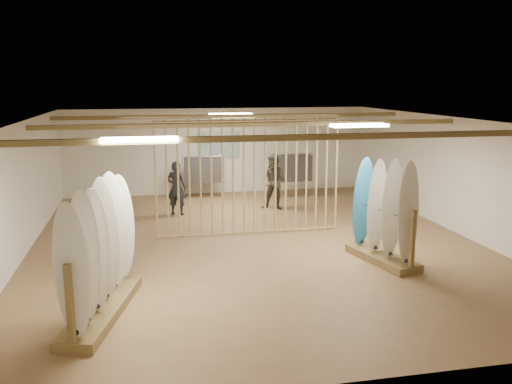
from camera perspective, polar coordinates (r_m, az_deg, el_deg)
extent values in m
plane|color=olive|center=(12.48, 0.00, -5.41)|extent=(12.00, 12.00, 0.00)
plane|color=gray|center=(11.97, 0.00, 7.53)|extent=(12.00, 12.00, 0.00)
plane|color=silver|center=(18.00, -3.93, 4.34)|extent=(12.00, 0.00, 12.00)
plane|color=silver|center=(6.58, 10.90, -8.46)|extent=(12.00, 0.00, 12.00)
plane|color=silver|center=(12.17, -23.71, -0.03)|extent=(0.00, 12.00, 12.00)
plane|color=silver|center=(14.04, 20.41, 1.63)|extent=(0.00, 12.00, 12.00)
cube|color=olive|center=(11.98, 0.00, 7.14)|extent=(9.50, 6.12, 0.10)
cube|color=white|center=(11.98, 0.00, 7.24)|extent=(1.20, 0.35, 0.06)
cylinder|color=tan|center=(12.69, -10.52, 1.18)|extent=(0.05, 0.05, 2.78)
cylinder|color=tan|center=(12.70, -9.36, 1.23)|extent=(0.05, 0.05, 2.78)
cylinder|color=tan|center=(12.71, -8.19, 1.28)|extent=(0.05, 0.05, 2.78)
cylinder|color=tan|center=(12.73, -7.03, 1.32)|extent=(0.05, 0.05, 2.78)
cylinder|color=tan|center=(12.75, -5.87, 1.37)|extent=(0.05, 0.05, 2.78)
cylinder|color=tan|center=(12.78, -4.72, 1.41)|extent=(0.05, 0.05, 2.78)
cylinder|color=tan|center=(12.81, -3.57, 1.45)|extent=(0.05, 0.05, 2.78)
cylinder|color=tan|center=(12.85, -2.43, 1.50)|extent=(0.05, 0.05, 2.78)
cylinder|color=tan|center=(12.90, -1.29, 1.54)|extent=(0.05, 0.05, 2.78)
cylinder|color=tan|center=(12.95, -0.17, 1.58)|extent=(0.05, 0.05, 2.78)
cylinder|color=tan|center=(13.00, 0.95, 1.62)|extent=(0.05, 0.05, 2.78)
cylinder|color=tan|center=(13.06, 2.06, 1.66)|extent=(0.05, 0.05, 2.78)
cylinder|color=tan|center=(13.12, 3.16, 1.69)|extent=(0.05, 0.05, 2.78)
cylinder|color=tan|center=(13.19, 4.24, 1.73)|extent=(0.05, 0.05, 2.78)
cylinder|color=tan|center=(13.26, 5.32, 1.77)|extent=(0.05, 0.05, 2.78)
cylinder|color=tan|center=(13.34, 6.38, 1.80)|extent=(0.05, 0.05, 2.78)
cylinder|color=tan|center=(13.43, 7.43, 1.84)|extent=(0.05, 0.05, 2.78)
cylinder|color=tan|center=(13.51, 8.47, 1.87)|extent=(0.05, 0.05, 2.78)
cube|color=teal|center=(17.95, -3.93, 4.96)|extent=(1.40, 0.03, 0.90)
cube|color=olive|center=(9.12, -15.82, -11.83)|extent=(1.22, 2.70, 0.16)
cylinder|color=black|center=(8.79, -16.17, -5.91)|extent=(0.65, 2.51, 0.01)
ellipsoid|color=white|center=(7.77, -18.82, -7.76)|extent=(0.51, 0.19, 1.97)
ellipsoid|color=silver|center=(8.16, -17.69, -6.75)|extent=(0.51, 0.19, 1.97)
ellipsoid|color=white|center=(8.56, -16.67, -5.84)|extent=(0.51, 0.19, 1.97)
ellipsoid|color=silver|center=(8.97, -15.75, -5.00)|extent=(0.51, 0.19, 1.97)
ellipsoid|color=white|center=(9.38, -14.90, -4.24)|extent=(0.51, 0.19, 1.97)
ellipsoid|color=white|center=(9.79, -14.13, -3.54)|extent=(0.51, 0.19, 1.97)
cube|color=olive|center=(11.51, 13.13, -6.76)|extent=(0.99, 1.91, 0.16)
cylinder|color=black|center=(11.25, 13.36, -2.00)|extent=(0.42, 1.73, 0.01)
ellipsoid|color=silver|center=(10.70, 15.74, -2.37)|extent=(0.51, 0.18, 1.97)
ellipsoid|color=white|center=(11.05, 14.14, -1.85)|extent=(0.51, 0.18, 1.97)
ellipsoid|color=white|center=(11.41, 12.64, -1.36)|extent=(0.51, 0.18, 1.97)
ellipsoid|color=#2D8CD1|center=(11.79, 11.23, -0.90)|extent=(0.51, 0.18, 1.97)
cylinder|color=silver|center=(17.16, -5.62, 3.74)|extent=(1.29, 0.14, 0.03)
cube|color=black|center=(17.22, -5.59, 2.30)|extent=(1.22, 0.43, 0.78)
cylinder|color=silver|center=(17.25, -5.58, 1.62)|extent=(0.03, 0.03, 1.38)
cylinder|color=silver|center=(17.19, 3.82, 4.04)|extent=(1.36, 0.04, 0.03)
cube|color=black|center=(17.26, 3.80, 2.52)|extent=(1.27, 0.35, 0.83)
cylinder|color=silver|center=(17.29, 3.79, 1.80)|extent=(0.03, 0.03, 1.46)
imported|color=black|center=(15.11, -8.37, 0.78)|extent=(0.74, 0.64, 1.71)
imported|color=#403A31|center=(15.62, 1.95, 1.46)|extent=(1.11, 1.04, 1.83)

